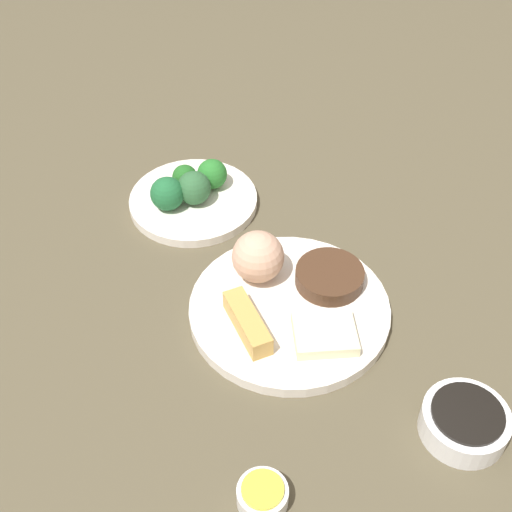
{
  "coord_description": "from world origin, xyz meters",
  "views": [
    {
      "loc": [
        0.2,
        0.52,
        0.68
      ],
      "look_at": [
        0.01,
        -0.07,
        0.06
      ],
      "focal_mm": 47.29,
      "sensor_mm": 36.0,
      "label": 1
    }
  ],
  "objects": [
    {
      "name": "tabletop",
      "position": [
        0.0,
        0.0,
        0.01
      ],
      "size": [
        2.2,
        2.2,
        0.02
      ],
      "primitive_type": "cube",
      "color": "brown",
      "rests_on": "ground"
    },
    {
      "name": "main_plate",
      "position": [
        -0.01,
        0.0,
        0.03
      ],
      "size": [
        0.26,
        0.26,
        0.02
      ],
      "primitive_type": "cylinder",
      "color": "white",
      "rests_on": "tabletop"
    },
    {
      "name": "rice_scoop",
      "position": [
        0.01,
        -0.06,
        0.07
      ],
      "size": [
        0.07,
        0.07,
        0.07
      ],
      "primitive_type": "sphere",
      "color": "tan",
      "rests_on": "main_plate"
    },
    {
      "name": "spring_roll",
      "position": [
        0.05,
        0.02,
        0.05
      ],
      "size": [
        0.04,
        0.1,
        0.03
      ],
      "primitive_type": "cube",
      "rotation": [
        0.0,
        0.0,
        1.68
      ],
      "color": "tan",
      "rests_on": "main_plate"
    },
    {
      "name": "crab_rangoon_wonton",
      "position": [
        -0.03,
        0.06,
        0.04
      ],
      "size": [
        0.09,
        0.08,
        0.02
      ],
      "primitive_type": "cube",
      "rotation": [
        0.0,
        0.0,
        -0.23
      ],
      "color": "beige",
      "rests_on": "main_plate"
    },
    {
      "name": "stir_fry_heap",
      "position": [
        -0.07,
        -0.02,
        0.05
      ],
      "size": [
        0.09,
        0.09,
        0.02
      ],
      "primitive_type": "cylinder",
      "color": "#442B1B",
      "rests_on": "main_plate"
    },
    {
      "name": "broccoli_plate",
      "position": [
        0.06,
        -0.25,
        0.03
      ],
      "size": [
        0.19,
        0.19,
        0.01
      ],
      "primitive_type": "cylinder",
      "color": "white",
      "rests_on": "tabletop"
    },
    {
      "name": "broccoli_floret_0",
      "position": [
        0.06,
        -0.24,
        0.06
      ],
      "size": [
        0.05,
        0.05,
        0.05
      ],
      "primitive_type": "sphere",
      "color": "#2E5F36",
      "rests_on": "broccoli_plate"
    },
    {
      "name": "broccoli_floret_1",
      "position": [
        0.06,
        -0.28,
        0.05
      ],
      "size": [
        0.04,
        0.04,
        0.04
      ],
      "primitive_type": "sphere",
      "color": "#226122",
      "rests_on": "broccoli_plate"
    },
    {
      "name": "broccoli_floret_2",
      "position": [
        0.1,
        -0.24,
        0.06
      ],
      "size": [
        0.05,
        0.05,
        0.05
      ],
      "primitive_type": "sphere",
      "color": "#1F6234",
      "rests_on": "broccoli_plate"
    },
    {
      "name": "broccoli_floret_3",
      "position": [
        0.02,
        -0.27,
        0.06
      ],
      "size": [
        0.05,
        0.05,
        0.05
      ],
      "primitive_type": "sphere",
      "color": "#27742A",
      "rests_on": "broccoli_plate"
    },
    {
      "name": "soy_sauce_bowl",
      "position": [
        -0.13,
        0.22,
        0.04
      ],
      "size": [
        0.1,
        0.1,
        0.03
      ],
      "primitive_type": "cylinder",
      "color": "white",
      "rests_on": "tabletop"
    },
    {
      "name": "soy_sauce_bowl_liquid",
      "position": [
        -0.13,
        0.22,
        0.05
      ],
      "size": [
        0.08,
        0.08,
        0.0
      ],
      "primitive_type": "cylinder",
      "color": "black",
      "rests_on": "soy_sauce_bowl"
    },
    {
      "name": "sauce_ramekin_hot_mustard",
      "position": [
        0.1,
        0.23,
        0.03
      ],
      "size": [
        0.05,
        0.05,
        0.02
      ],
      "primitive_type": "cylinder",
      "color": "white",
      "rests_on": "tabletop"
    },
    {
      "name": "sauce_ramekin_hot_mustard_liquid",
      "position": [
        0.1,
        0.23,
        0.05
      ],
      "size": [
        0.04,
        0.04,
        0.0
      ],
      "primitive_type": "cylinder",
      "color": "yellow",
      "rests_on": "sauce_ramekin_hot_mustard"
    }
  ]
}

